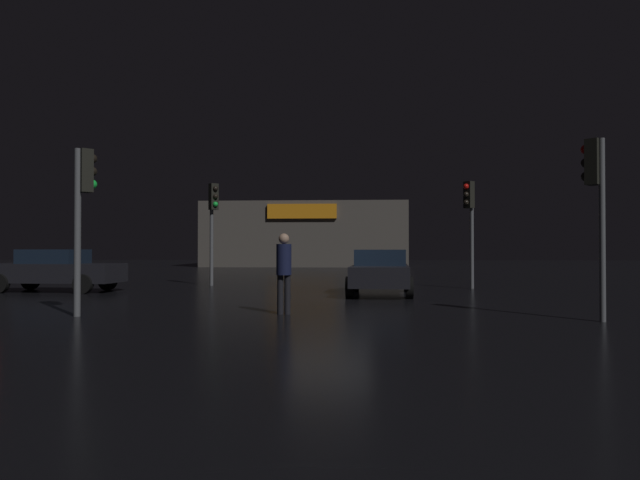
{
  "coord_description": "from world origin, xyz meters",
  "views": [
    {
      "loc": [
        0.85,
        -17.87,
        1.46
      ],
      "look_at": [
        -0.45,
        2.78,
        1.77
      ],
      "focal_mm": 33.44,
      "sensor_mm": 36.0,
      "label": 1
    }
  ],
  "objects_px": {
    "traffic_signal_cross_right": "(83,197)",
    "pedestrian": "(284,267)",
    "store_building": "(307,235)",
    "traffic_signal_cross_left": "(213,213)",
    "car_near": "(55,270)",
    "car_far": "(380,271)",
    "traffic_signal_opposite": "(595,185)",
    "traffic_signal_main": "(470,212)"
  },
  "relations": [
    {
      "from": "traffic_signal_main",
      "to": "traffic_signal_cross_right",
      "type": "distance_m",
      "value": 13.91
    },
    {
      "from": "traffic_signal_opposite",
      "to": "car_near",
      "type": "xyz_separation_m",
      "value": [
        -15.19,
        7.45,
        -2.01
      ]
    },
    {
      "from": "store_building",
      "to": "traffic_signal_cross_right",
      "type": "xyz_separation_m",
      "value": [
        -1.63,
        -38.65,
        -0.07
      ]
    },
    {
      "from": "traffic_signal_cross_left",
      "to": "pedestrian",
      "type": "bearing_deg",
      "value": -67.9
    },
    {
      "from": "car_near",
      "to": "car_far",
      "type": "bearing_deg",
      "value": -3.15
    },
    {
      "from": "car_near",
      "to": "traffic_signal_cross_right",
      "type": "bearing_deg",
      "value": -58.69
    },
    {
      "from": "traffic_signal_cross_right",
      "to": "car_far",
      "type": "bearing_deg",
      "value": 44.37
    },
    {
      "from": "traffic_signal_main",
      "to": "car_near",
      "type": "relative_size",
      "value": 0.87
    },
    {
      "from": "traffic_signal_main",
      "to": "traffic_signal_cross_right",
      "type": "height_order",
      "value": "traffic_signal_main"
    },
    {
      "from": "traffic_signal_cross_right",
      "to": "pedestrian",
      "type": "xyz_separation_m",
      "value": [
        4.34,
        0.64,
        -1.54
      ]
    },
    {
      "from": "car_near",
      "to": "traffic_signal_cross_left",
      "type": "bearing_deg",
      "value": 37.37
    },
    {
      "from": "traffic_signal_main",
      "to": "car_near",
      "type": "distance_m",
      "value": 14.83
    },
    {
      "from": "traffic_signal_cross_left",
      "to": "traffic_signal_cross_right",
      "type": "distance_m",
      "value": 10.73
    },
    {
      "from": "traffic_signal_main",
      "to": "pedestrian",
      "type": "relative_size",
      "value": 2.18
    },
    {
      "from": "car_near",
      "to": "car_far",
      "type": "relative_size",
      "value": 1.01
    },
    {
      "from": "car_far",
      "to": "pedestrian",
      "type": "xyz_separation_m",
      "value": [
        -2.39,
        -5.94,
        0.31
      ]
    },
    {
      "from": "car_far",
      "to": "traffic_signal_main",
      "type": "bearing_deg",
      "value": 41.07
    },
    {
      "from": "traffic_signal_cross_left",
      "to": "car_near",
      "type": "bearing_deg",
      "value": -142.63
    },
    {
      "from": "traffic_signal_main",
      "to": "traffic_signal_cross_left",
      "type": "distance_m",
      "value": 9.94
    },
    {
      "from": "traffic_signal_opposite",
      "to": "traffic_signal_cross_right",
      "type": "height_order",
      "value": "traffic_signal_opposite"
    },
    {
      "from": "pedestrian",
      "to": "car_far",
      "type": "bearing_deg",
      "value": 68.1
    },
    {
      "from": "traffic_signal_cross_right",
      "to": "car_near",
      "type": "relative_size",
      "value": 0.81
    },
    {
      "from": "store_building",
      "to": "traffic_signal_cross_right",
      "type": "distance_m",
      "value": 38.68
    },
    {
      "from": "traffic_signal_cross_right",
      "to": "car_near",
      "type": "distance_m",
      "value": 8.62
    },
    {
      "from": "traffic_signal_main",
      "to": "traffic_signal_cross_left",
      "type": "xyz_separation_m",
      "value": [
        -9.87,
        1.19,
        0.07
      ]
    },
    {
      "from": "traffic_signal_main",
      "to": "traffic_signal_opposite",
      "type": "relative_size",
      "value": 1.07
    },
    {
      "from": "traffic_signal_cross_left",
      "to": "pedestrian",
      "type": "relative_size",
      "value": 2.24
    },
    {
      "from": "store_building",
      "to": "traffic_signal_opposite",
      "type": "bearing_deg",
      "value": -76.71
    },
    {
      "from": "traffic_signal_main",
      "to": "traffic_signal_cross_left",
      "type": "relative_size",
      "value": 0.97
    },
    {
      "from": "traffic_signal_cross_right",
      "to": "car_far",
      "type": "relative_size",
      "value": 0.82
    },
    {
      "from": "store_building",
      "to": "traffic_signal_cross_right",
      "type": "bearing_deg",
      "value": -92.41
    },
    {
      "from": "traffic_signal_cross_left",
      "to": "traffic_signal_cross_right",
      "type": "height_order",
      "value": "traffic_signal_cross_left"
    },
    {
      "from": "traffic_signal_main",
      "to": "car_near",
      "type": "height_order",
      "value": "traffic_signal_main"
    },
    {
      "from": "store_building",
      "to": "pedestrian",
      "type": "xyz_separation_m",
      "value": [
        2.72,
        -38.01,
        -1.6
      ]
    },
    {
      "from": "traffic_signal_opposite",
      "to": "pedestrian",
      "type": "height_order",
      "value": "traffic_signal_opposite"
    },
    {
      "from": "traffic_signal_cross_right",
      "to": "pedestrian",
      "type": "distance_m",
      "value": 4.65
    },
    {
      "from": "store_building",
      "to": "traffic_signal_main",
      "type": "height_order",
      "value": "store_building"
    },
    {
      "from": "traffic_signal_opposite",
      "to": "traffic_signal_cross_left",
      "type": "distance_m",
      "value": 15.24
    },
    {
      "from": "traffic_signal_main",
      "to": "store_building",
      "type": "bearing_deg",
      "value": 106.27
    },
    {
      "from": "store_building",
      "to": "car_near",
      "type": "bearing_deg",
      "value": -100.8
    },
    {
      "from": "store_building",
      "to": "pedestrian",
      "type": "bearing_deg",
      "value": -85.91
    },
    {
      "from": "car_far",
      "to": "pedestrian",
      "type": "bearing_deg",
      "value": -111.9
    }
  ]
}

